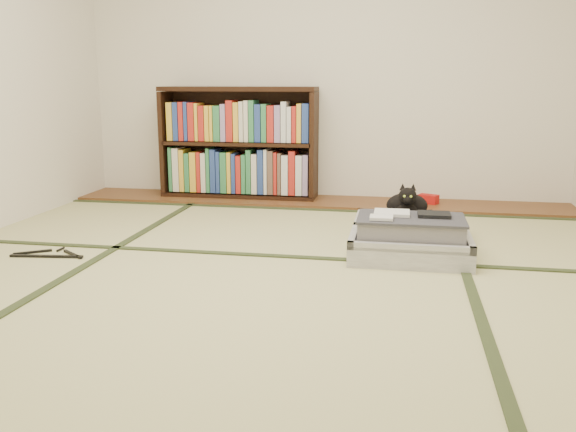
# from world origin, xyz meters

# --- Properties ---
(floor) EXTENTS (4.50, 4.50, 0.00)m
(floor) POSITION_xyz_m (0.00, 0.00, 0.00)
(floor) COLOR #CCC388
(floor) RESTS_ON ground
(wood_strip) EXTENTS (4.00, 0.50, 0.02)m
(wood_strip) POSITION_xyz_m (0.00, 2.00, 0.01)
(wood_strip) COLOR brown
(wood_strip) RESTS_ON ground
(red_item) EXTENTS (0.17, 0.14, 0.07)m
(red_item) POSITION_xyz_m (0.88, 2.03, 0.06)
(red_item) COLOR #B2110E
(red_item) RESTS_ON wood_strip
(tatami_borders) EXTENTS (4.00, 4.50, 0.01)m
(tatami_borders) POSITION_xyz_m (0.00, 0.49, 0.00)
(tatami_borders) COLOR #2D381E
(tatami_borders) RESTS_ON ground
(bookcase) EXTENTS (1.30, 0.30, 0.92)m
(bookcase) POSITION_xyz_m (-0.68, 2.07, 0.45)
(bookcase) COLOR black
(bookcase) RESTS_ON wood_strip
(suitcase) EXTENTS (0.66, 0.89, 0.26)m
(suitcase) POSITION_xyz_m (0.71, 0.66, 0.09)
(suitcase) COLOR silver
(suitcase) RESTS_ON floor
(cat) EXTENTS (0.30, 0.30, 0.24)m
(cat) POSITION_xyz_m (0.70, 0.96, 0.22)
(cat) COLOR black
(cat) RESTS_ON suitcase
(cable_coil) EXTENTS (0.09, 0.09, 0.02)m
(cable_coil) POSITION_xyz_m (0.88, 1.00, 0.14)
(cable_coil) COLOR white
(cable_coil) RESTS_ON suitcase
(hanger) EXTENTS (0.43, 0.22, 0.01)m
(hanger) POSITION_xyz_m (-1.30, 0.18, 0.01)
(hanger) COLOR black
(hanger) RESTS_ON floor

